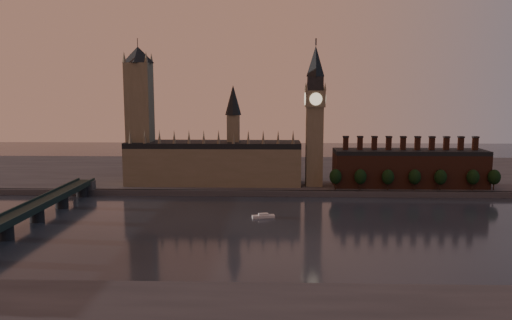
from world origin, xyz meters
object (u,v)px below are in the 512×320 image
(victoria_tower, at_px, (140,111))
(big_ben, at_px, (315,114))
(river_boat, at_px, (263,216))
(westminster_bridge, at_px, (19,218))

(victoria_tower, height_order, big_ben, victoria_tower)
(victoria_tower, xyz_separation_m, river_boat, (93.79, -85.56, -58.07))
(westminster_bridge, bearing_deg, big_ben, 34.33)
(big_ben, bearing_deg, victoria_tower, 177.80)
(westminster_bridge, distance_m, river_boat, 132.90)
(westminster_bridge, xyz_separation_m, river_boat, (128.79, 32.14, -6.42))
(river_boat, bearing_deg, victoria_tower, 125.55)
(victoria_tower, bearing_deg, river_boat, -42.37)
(victoria_tower, xyz_separation_m, westminster_bridge, (-35.00, -117.70, -51.65))
(victoria_tower, bearing_deg, westminster_bridge, -106.56)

